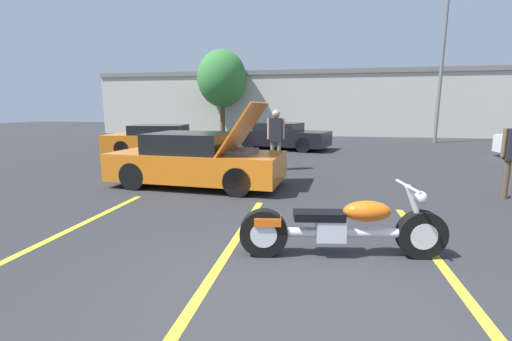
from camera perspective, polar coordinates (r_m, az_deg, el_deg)
The scene contains 12 objects.
ground_plane at distance 3.59m, azimuth 6.89°, elevation -20.81°, with size 80.00×80.00×0.00m, color #2D2D30.
parking_stripe_foreground at distance 5.92m, azimuth -29.98°, elevation -9.30°, with size 0.12×4.56×0.01m, color yellow.
parking_stripe_middle at distance 4.71m, azimuth -4.31°, elevation -12.78°, with size 0.12×4.56×0.01m, color yellow.
parking_stripe_back at distance 4.81m, azimuth 28.47°, elevation -13.58°, with size 0.12×4.56×0.01m, color yellow.
far_building at distance 25.64m, azimuth 10.46°, elevation 11.22°, with size 32.00×4.20×4.40m.
light_pole at distance 21.26m, azimuth 28.81°, elevation 15.84°, with size 1.21×0.28×7.94m.
tree_background at distance 23.68m, azimuth -5.70°, elevation 14.98°, with size 3.25×3.25×5.69m.
motorcycle at distance 4.47m, azimuth 14.17°, elevation -9.22°, with size 2.57×0.75×0.94m.
show_car_hood_open at distance 8.33m, azimuth -9.70°, elevation 1.66°, with size 4.17×2.00×1.99m.
parked_car_left_row at distance 14.63m, azimuth -15.18°, elevation 4.94°, with size 4.75×2.41×1.19m.
parked_car_mid_row at distance 15.90m, azimuth 4.32°, elevation 5.72°, with size 4.54×2.96×1.20m.
spectator_by_show_car at distance 10.26m, azimuth 3.33°, elevation 6.02°, with size 0.52×0.24×1.81m.
Camera 1 is at (0.17, -3.07, 1.85)m, focal length 24.00 mm.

